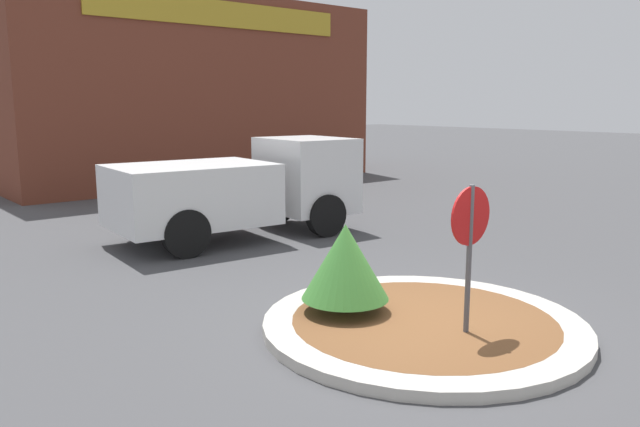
% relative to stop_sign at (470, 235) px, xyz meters
% --- Properties ---
extents(ground_plane, '(120.00, 120.00, 0.00)m').
position_rel_stop_sign_xyz_m(ground_plane, '(-0.06, 0.66, -1.43)').
color(ground_plane, '#474749').
extents(traffic_island, '(4.39, 4.39, 0.15)m').
position_rel_stop_sign_xyz_m(traffic_island, '(-0.06, 0.66, -1.35)').
color(traffic_island, '#BCB7AD').
rests_on(traffic_island, ground_plane).
extents(stop_sign, '(0.75, 0.07, 2.06)m').
position_rel_stop_sign_xyz_m(stop_sign, '(0.00, 0.00, 0.00)').
color(stop_sign, '#4C4C51').
rests_on(stop_sign, ground_plane).
extents(island_shrub, '(1.23, 1.23, 1.26)m').
position_rel_stop_sign_xyz_m(island_shrub, '(-0.66, 1.60, -0.55)').
color(island_shrub, brown).
rests_on(island_shrub, traffic_island).
extents(utility_truck, '(5.75, 2.71, 2.23)m').
position_rel_stop_sign_xyz_m(utility_truck, '(1.31, 7.31, -0.27)').
color(utility_truck, silver).
rests_on(utility_truck, ground_plane).
extents(storefront_building, '(14.37, 6.07, 7.01)m').
position_rel_stop_sign_xyz_m(storefront_building, '(5.82, 18.32, 2.08)').
color(storefront_building, brown).
rests_on(storefront_building, ground_plane).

